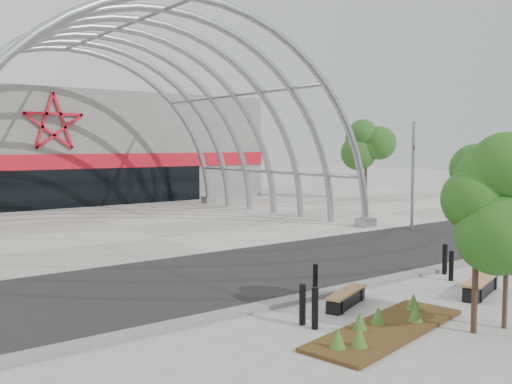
{
  "coord_description": "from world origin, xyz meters",
  "views": [
    {
      "loc": [
        -11.79,
        -11.72,
        4.25
      ],
      "look_at": [
        0.0,
        4.0,
        2.6
      ],
      "focal_mm": 40.0,
      "sensor_mm": 36.0,
      "label": 1
    }
  ],
  "objects": [
    {
      "name": "ground",
      "position": [
        0.0,
        0.0,
        0.0
      ],
      "size": [
        140.0,
        140.0,
        0.0
      ],
      "primitive_type": "plane",
      "color": "gray",
      "rests_on": "ground"
    },
    {
      "name": "road",
      "position": [
        0.0,
        3.5,
        0.01
      ],
      "size": [
        140.0,
        7.0,
        0.02
      ],
      "primitive_type": "cube",
      "color": "black",
      "rests_on": "ground"
    },
    {
      "name": "forecourt",
      "position": [
        0.0,
        15.5,
        0.02
      ],
      "size": [
        60.0,
        17.0,
        0.04
      ],
      "primitive_type": "cube",
      "color": "gray",
      "rests_on": "ground"
    },
    {
      "name": "kerb",
      "position": [
        0.0,
        -0.25,
        0.06
      ],
      "size": [
        60.0,
        0.5,
        0.12
      ],
      "primitive_type": "cube",
      "color": "slate",
      "rests_on": "ground"
    },
    {
      "name": "arena_building",
      "position": [
        0.0,
        33.45,
        3.99
      ],
      "size": [
        34.0,
        15.24,
        8.0
      ],
      "color": "slate",
      "rests_on": "ground"
    },
    {
      "name": "vault_canopy",
      "position": [
        0.0,
        15.5,
        0.02
      ],
      "size": [
        20.8,
        15.8,
        20.36
      ],
      "color": "#91979A",
      "rests_on": "ground"
    },
    {
      "name": "planting_bed",
      "position": [
        -1.86,
        -3.36,
        0.12
      ],
      "size": [
        5.07,
        2.44,
        0.52
      ],
      "color": "#37270C",
      "rests_on": "ground"
    },
    {
      "name": "signal_pole",
      "position": [
        11.33,
        6.15,
        2.8
      ],
      "size": [
        0.39,
        0.74,
        5.35
      ],
      "color": "slate",
      "rests_on": "ground"
    },
    {
      "name": "street_tree_0",
      "position": [
        -0.32,
        -4.62,
        3.1
      ],
      "size": [
        1.89,
        1.89,
        4.31
      ],
      "color": "black",
      "rests_on": "ground"
    },
    {
      "name": "street_tree_1",
      "position": [
        0.53,
        -4.86,
        2.38
      ],
      "size": [
        1.4,
        1.4,
        3.32
      ],
      "color": "#301E13",
      "rests_on": "ground"
    },
    {
      "name": "bench_0",
      "position": [
        -1.07,
        -1.39,
        0.2
      ],
      "size": [
        1.94,
        1.13,
        0.4
      ],
      "color": "black",
      "rests_on": "ground"
    },
    {
      "name": "bench_1",
      "position": [
        2.81,
        -2.86,
        0.23
      ],
      "size": [
        2.31,
        1.17,
        0.48
      ],
      "color": "black",
      "rests_on": "ground"
    },
    {
      "name": "bollard_0",
      "position": [
        -3.03,
        -1.86,
        0.49
      ],
      "size": [
        0.16,
        0.16,
        0.97
      ],
      "primitive_type": "cylinder",
      "color": "black",
      "rests_on": "ground"
    },
    {
      "name": "bollard_1",
      "position": [
        -3.01,
        -2.28,
        0.49
      ],
      "size": [
        0.16,
        0.16,
        0.98
      ],
      "primitive_type": "cylinder",
      "color": "black",
      "rests_on": "ground"
    },
    {
      "name": "bollard_2",
      "position": [
        -0.93,
        -0.04,
        0.44
      ],
      "size": [
        0.14,
        0.14,
        0.87
      ],
      "primitive_type": "cylinder",
      "color": "black",
      "rests_on": "ground"
    },
    {
      "name": "bollard_3",
      "position": [
        3.58,
        -1.38,
        0.47
      ],
      "size": [
        0.15,
        0.15,
        0.94
      ],
      "primitive_type": "cylinder",
      "color": "black",
      "rests_on": "ground"
    },
    {
      "name": "bollard_4",
      "position": [
        4.2,
        -0.72,
        0.5
      ],
      "size": [
        0.16,
        0.16,
        1.0
      ],
      "primitive_type": "cylinder",
      "color": "black",
      "rests_on": "ground"
    },
    {
      "name": "bg_tree_1",
      "position": [
        21.0,
        18.0,
        4.25
      ],
      "size": [
        2.7,
        2.7,
        5.91
      ],
      "color": "#2F1F15",
      "rests_on": "ground"
    }
  ]
}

